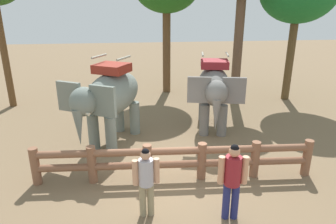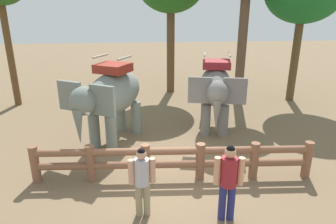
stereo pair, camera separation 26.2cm
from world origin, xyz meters
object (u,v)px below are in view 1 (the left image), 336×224
at_px(elephant_near_left, 110,97).
at_px(elephant_center, 214,89).
at_px(log_fence, 175,159).
at_px(tourist_man_in_blue, 146,178).
at_px(tourist_woman_in_black, 232,177).

height_order(elephant_near_left, elephant_center, elephant_near_left).
distance_m(log_fence, tourist_man_in_blue, 1.72).
bearing_deg(tourist_man_in_blue, log_fence, 59.97).
height_order(log_fence, elephant_center, elephant_center).
relative_size(elephant_near_left, tourist_woman_in_black, 1.90).
height_order(log_fence, tourist_man_in_blue, tourist_man_in_blue).
relative_size(elephant_near_left, tourist_man_in_blue, 2.05).
distance_m(log_fence, elephant_near_left, 3.30).
bearing_deg(log_fence, elephant_center, 60.48).
distance_m(log_fence, elephant_center, 3.98).
relative_size(log_fence, elephant_near_left, 2.20).
distance_m(log_fence, tourist_woman_in_black, 2.08).
height_order(elephant_center, tourist_man_in_blue, elephant_center).
distance_m(elephant_center, tourist_woman_in_black, 5.22).
xyz_separation_m(log_fence, tourist_woman_in_black, (1.01, -1.76, 0.45)).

